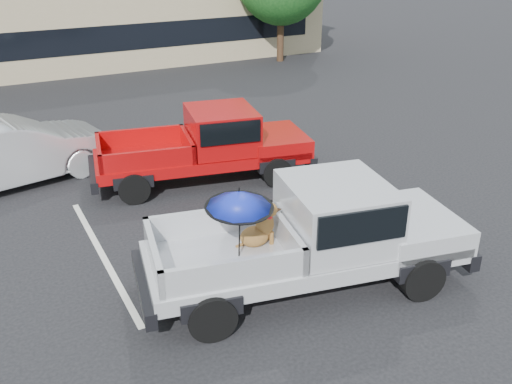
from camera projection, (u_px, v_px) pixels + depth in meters
ground at (290, 266)px, 10.59m from camera, size 90.00×90.00×0.00m
stripe_left at (103, 256)px, 10.93m from camera, size 0.12×5.00×0.01m
stripe_right at (356, 194)px, 13.47m from camera, size 0.12×5.00×0.01m
silver_pickup at (323, 230)px, 9.68m from camera, size 5.96×2.99×2.06m
red_pickup at (216, 142)px, 13.96m from camera, size 5.65×2.87×1.78m
silver_sedan at (11, 152)px, 13.79m from camera, size 5.14×2.65×1.61m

